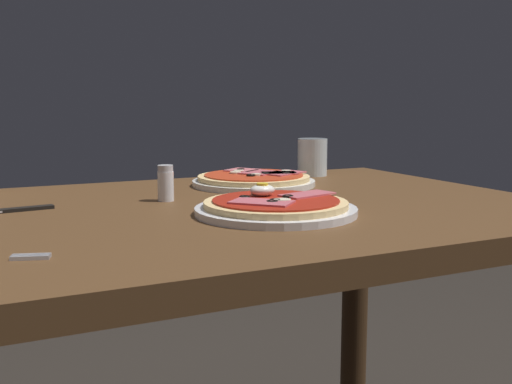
{
  "coord_description": "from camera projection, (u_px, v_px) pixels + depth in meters",
  "views": [
    {
      "loc": [
        -0.44,
        -0.99,
        0.97
      ],
      "look_at": [
        0.01,
        -0.06,
        0.81
      ],
      "focal_mm": 43.24,
      "sensor_mm": 36.0,
      "label": 1
    }
  ],
  "objects": [
    {
      "name": "salt_shaker",
      "position": [
        166.0,
        183.0,
        1.14
      ],
      "size": [
        0.03,
        0.03,
        0.07
      ],
      "color": "white",
      "rests_on": "dining_table"
    },
    {
      "name": "pizza_foreground",
      "position": [
        276.0,
        207.0,
        1.01
      ],
      "size": [
        0.27,
        0.27,
        0.05
      ],
      "color": "white",
      "rests_on": "dining_table"
    },
    {
      "name": "water_glass_far",
      "position": [
        312.0,
        159.0,
        1.52
      ],
      "size": [
        0.07,
        0.07,
        0.09
      ],
      "color": "silver",
      "rests_on": "dining_table"
    },
    {
      "name": "pizza_across_left",
      "position": [
        254.0,
        180.0,
        1.35
      ],
      "size": [
        0.27,
        0.27,
        0.03
      ],
      "color": "white",
      "rests_on": "dining_table"
    },
    {
      "name": "knife",
      "position": [
        2.0,
        211.0,
        1.03
      ],
      "size": [
        0.2,
        0.04,
        0.01
      ],
      "color": "silver",
      "rests_on": "dining_table"
    },
    {
      "name": "dining_table",
      "position": [
        236.0,
        276.0,
        1.12
      ],
      "size": [
        1.13,
        0.8,
        0.78
      ],
      "color": "brown",
      "rests_on": "ground"
    }
  ]
}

